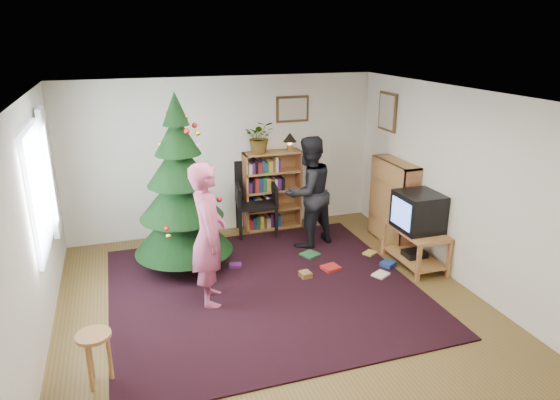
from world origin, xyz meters
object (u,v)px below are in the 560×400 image
object	(u,v)px
crt_tv	(418,211)
person_standing	(208,235)
table_lamp	(290,138)
tv_stand	(415,244)
person_by_chair	(308,192)
stool	(95,345)
picture_back	(292,109)
christmas_tree	(181,198)
potted_plant	(260,137)
bookshelf_right	(393,201)
armchair	(254,194)
bookshelf_back	(272,189)
picture_right	(388,112)

from	to	relation	value
crt_tv	person_standing	bearing A→B (deg)	-178.40
person_standing	table_lamp	size ratio (longest dim) A/B	5.95
tv_stand	person_by_chair	bearing A→B (deg)	135.75
stool	person_standing	xyz separation A→B (m)	(1.29, 1.16, 0.46)
picture_back	person_standing	distance (m)	3.09
person_by_chair	crt_tv	bearing A→B (deg)	115.57
christmas_tree	potted_plant	distance (m)	1.86
bookshelf_right	armchair	world-z (taller)	bookshelf_right
armchair	person_standing	size ratio (longest dim) A/B	0.66
picture_back	bookshelf_back	xyz separation A→B (m)	(-0.39, -0.14, -1.29)
bookshelf_right	armchair	bearing A→B (deg)	59.42
crt_tv	person_by_chair	bearing A→B (deg)	135.68
picture_right	christmas_tree	distance (m)	3.50
crt_tv	person_by_chair	world-z (taller)	person_by_chair
potted_plant	person_by_chair	bearing A→B (deg)	-60.99
christmas_tree	tv_stand	bearing A→B (deg)	-17.29
picture_back	stool	bearing A→B (deg)	-132.70
tv_stand	armchair	world-z (taller)	armchair
tv_stand	bookshelf_right	bearing A→B (deg)	81.93
armchair	person_by_chair	bearing A→B (deg)	-44.83
christmas_tree	stool	xyz separation A→B (m)	(-1.13, -2.20, -0.60)
bookshelf_right	person_by_chair	world-z (taller)	person_by_chair
picture_back	person_by_chair	size ratio (longest dim) A/B	0.32
armchair	person_by_chair	xyz separation A→B (m)	(0.62, -0.84, 0.22)
armchair	stool	world-z (taller)	armchair
bookshelf_right	table_lamp	xyz separation A→B (m)	(-1.28, 1.18, 0.83)
person_by_chair	table_lamp	bearing A→B (deg)	-110.84
person_by_chair	table_lamp	size ratio (longest dim) A/B	5.78
picture_right	potted_plant	size ratio (longest dim) A/B	1.15
bookshelf_right	person_standing	world-z (taller)	person_standing
picture_back	bookshelf_right	bearing A→B (deg)	-47.76
picture_back	potted_plant	bearing A→B (deg)	-167.11
person_by_chair	table_lamp	xyz separation A→B (m)	(0.01, 0.88, 0.65)
crt_tv	table_lamp	distance (m)	2.43
bookshelf_right	bookshelf_back	bearing A→B (deg)	53.35
tv_stand	crt_tv	size ratio (longest dim) A/B	1.60
table_lamp	christmas_tree	bearing A→B (deg)	-151.03
stool	bookshelf_right	bearing A→B (deg)	25.76
person_by_chair	picture_back	bearing A→B (deg)	-115.78
person_standing	picture_back	bearing A→B (deg)	-31.13
picture_right	person_by_chair	world-z (taller)	picture_right
picture_back	crt_tv	bearing A→B (deg)	-63.68
picture_back	person_standing	size ratio (longest dim) A/B	0.31
potted_plant	tv_stand	bearing A→B (deg)	-50.62
bookshelf_back	stool	bearing A→B (deg)	-130.08
armchair	person_standing	xyz separation A→B (m)	(-1.12, -2.06, 0.25)
christmas_tree	tv_stand	size ratio (longest dim) A/B	2.56
bookshelf_right	crt_tv	size ratio (longest dim) A/B	2.18
picture_back	picture_right	bearing A→B (deg)	-28.69
bookshelf_back	picture_back	bearing A→B (deg)	19.11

